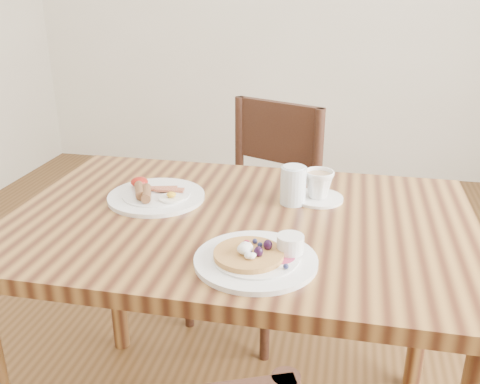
{
  "coord_description": "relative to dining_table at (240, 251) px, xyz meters",
  "views": [
    {
      "loc": [
        0.26,
        -1.23,
        1.33
      ],
      "look_at": [
        0.0,
        0.0,
        0.82
      ],
      "focal_mm": 40.0,
      "sensor_mm": 36.0,
      "label": 1
    }
  ],
  "objects": [
    {
      "name": "teacup_saucer",
      "position": [
        0.19,
        0.16,
        0.14
      ],
      "size": [
        0.14,
        0.14,
        0.08
      ],
      "color": "white",
      "rests_on": "dining_table"
    },
    {
      "name": "water_glass",
      "position": [
        0.12,
        0.12,
        0.15
      ],
      "size": [
        0.07,
        0.07,
        0.1
      ],
      "primitive_type": "cylinder",
      "color": "silver",
      "rests_on": "dining_table"
    },
    {
      "name": "breakfast_plate",
      "position": [
        -0.26,
        0.07,
        0.11
      ],
      "size": [
        0.27,
        0.27,
        0.04
      ],
      "color": "white",
      "rests_on": "dining_table"
    },
    {
      "name": "dining_table",
      "position": [
        0.0,
        0.0,
        0.0
      ],
      "size": [
        1.2,
        0.8,
        0.75
      ],
      "color": "olive",
      "rests_on": "ground"
    },
    {
      "name": "pancake_plate",
      "position": [
        0.09,
        -0.22,
        0.11
      ],
      "size": [
        0.27,
        0.27,
        0.06
      ],
      "color": "white",
      "rests_on": "dining_table"
    },
    {
      "name": "chair_far",
      "position": [
        -0.06,
        0.66,
        -0.16
      ],
      "size": [
        0.55,
        0.55,
        0.88
      ],
      "rotation": [
        0.0,
        0.0,
        2.75
      ],
      "color": "#392014",
      "rests_on": "ground"
    }
  ]
}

